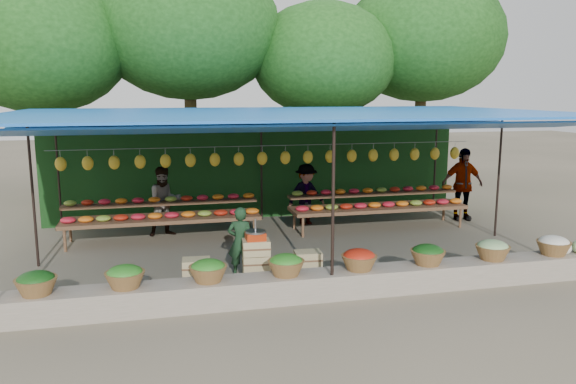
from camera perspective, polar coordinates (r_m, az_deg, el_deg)
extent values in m
plane|color=brown|center=(11.63, 0.04, -5.86)|extent=(60.00, 60.00, 0.00)
cube|color=slate|center=(9.04, 4.18, -9.31)|extent=(10.60, 0.55, 0.40)
cylinder|color=black|center=(8.58, 4.58, -2.05)|extent=(0.05, 0.05, 2.80)
cylinder|color=black|center=(11.23, -24.51, -0.04)|extent=(0.05, 0.05, 2.80)
cylinder|color=black|center=(13.28, 20.63, 1.67)|extent=(0.05, 0.05, 2.80)
cylinder|color=black|center=(14.05, -22.33, 2.00)|extent=(0.05, 0.05, 2.80)
cylinder|color=black|center=(14.13, -2.72, 2.79)|extent=(0.05, 0.05, 2.80)
cylinder|color=black|center=(15.74, 14.74, 3.22)|extent=(0.05, 0.05, 2.80)
cube|color=blue|center=(11.18, 0.04, 8.06)|extent=(10.80, 6.60, 0.04)
cube|color=blue|center=(9.26, 2.96, 6.50)|extent=(10.80, 2.19, 0.26)
cube|color=blue|center=(13.14, -2.02, 7.58)|extent=(10.80, 2.19, 0.26)
cylinder|color=gray|center=(12.60, -1.45, 4.74)|extent=(9.60, 0.01, 0.01)
ellipsoid|color=gold|center=(12.50, -22.09, 2.66)|extent=(0.23, 0.17, 0.30)
ellipsoid|color=gold|center=(12.43, -19.68, 2.77)|extent=(0.23, 0.17, 0.30)
ellipsoid|color=gold|center=(12.38, -17.24, 2.89)|extent=(0.23, 0.17, 0.30)
ellipsoid|color=gold|center=(12.36, -14.79, 2.99)|extent=(0.23, 0.17, 0.30)
ellipsoid|color=gold|center=(12.36, -12.33, 3.09)|extent=(0.23, 0.17, 0.30)
ellipsoid|color=gold|center=(12.38, -9.88, 3.19)|extent=(0.23, 0.17, 0.30)
ellipsoid|color=gold|center=(12.42, -7.44, 3.28)|extent=(0.23, 0.17, 0.30)
ellipsoid|color=gold|center=(12.49, -5.02, 3.36)|extent=(0.23, 0.17, 0.30)
ellipsoid|color=gold|center=(12.58, -2.63, 3.44)|extent=(0.23, 0.17, 0.30)
ellipsoid|color=gold|center=(12.68, -0.28, 3.51)|extent=(0.23, 0.17, 0.30)
ellipsoid|color=gold|center=(12.82, 2.03, 3.57)|extent=(0.23, 0.17, 0.30)
ellipsoid|color=gold|center=(12.97, 4.29, 3.62)|extent=(0.23, 0.17, 0.30)
ellipsoid|color=gold|center=(13.14, 6.50, 3.67)|extent=(0.23, 0.17, 0.30)
ellipsoid|color=gold|center=(13.33, 8.64, 3.71)|extent=(0.23, 0.17, 0.30)
ellipsoid|color=gold|center=(13.53, 10.72, 3.75)|extent=(0.23, 0.17, 0.30)
ellipsoid|color=gold|center=(13.76, 12.74, 3.78)|extent=(0.23, 0.17, 0.30)
ellipsoid|color=gold|center=(14.00, 14.69, 3.80)|extent=(0.23, 0.17, 0.30)
ellipsoid|color=gold|center=(14.26, 16.57, 3.82)|extent=(0.23, 0.17, 0.30)
ellipsoid|color=#154712|center=(8.68, -24.26, -8.11)|extent=(0.52, 0.52, 0.23)
ellipsoid|color=#2D7820|center=(8.53, -16.25, -7.92)|extent=(0.52, 0.52, 0.23)
ellipsoid|color=#2D7820|center=(8.55, -8.13, -7.58)|extent=(0.52, 0.52, 0.23)
ellipsoid|color=#2D7820|center=(8.73, -0.20, -7.09)|extent=(0.52, 0.52, 0.23)
ellipsoid|color=#AC1F0E|center=(9.07, 7.24, -6.51)|extent=(0.52, 0.52, 0.23)
ellipsoid|color=#154712|center=(9.55, 14.03, -5.88)|extent=(0.52, 0.52, 0.23)
ellipsoid|color=#8DB873|center=(10.15, 20.08, -5.26)|extent=(0.52, 0.52, 0.23)
ellipsoid|color=silver|center=(10.85, 25.40, -4.65)|extent=(0.52, 0.52, 0.23)
cube|color=#184519|center=(14.39, -2.90, 2.32)|extent=(10.60, 0.06, 2.50)
cylinder|color=#322512|center=(16.96, -23.35, 5.19)|extent=(0.36, 0.36, 3.97)
ellipsoid|color=#133A10|center=(16.96, -23.95, 13.55)|extent=(4.77, 4.77, 3.69)
cylinder|color=#322512|center=(17.13, -9.81, 6.76)|extent=(0.36, 0.36, 4.48)
ellipsoid|color=#133A10|center=(17.20, -10.10, 16.11)|extent=(5.39, 5.39, 4.17)
cylinder|color=#322512|center=(17.58, 3.48, 5.72)|extent=(0.36, 0.36, 3.71)
ellipsoid|color=#133A10|center=(17.56, 3.57, 13.29)|extent=(4.47, 4.47, 3.45)
cylinder|color=#322512|center=(19.23, 13.23, 6.81)|extent=(0.36, 0.36, 4.35)
ellipsoid|color=#133A10|center=(19.28, 13.57, 14.90)|extent=(5.24, 5.24, 4.05)
cube|color=#543621|center=(12.46, -12.65, -2.65)|extent=(4.20, 0.95, 0.08)
cube|color=#543621|center=(12.70, -12.72, -1.12)|extent=(4.20, 0.35, 0.06)
cylinder|color=#543621|center=(12.27, -21.73, -4.54)|extent=(0.06, 0.06, 0.50)
cylinder|color=#543621|center=(12.31, -3.44, -3.78)|extent=(0.06, 0.06, 0.50)
cylinder|color=#543621|center=(13.04, -21.25, -3.67)|extent=(0.06, 0.06, 0.50)
cylinder|color=#543621|center=(13.07, -4.06, -2.95)|extent=(0.06, 0.06, 0.50)
ellipsoid|color=red|center=(12.42, -21.45, -2.68)|extent=(0.31, 0.26, 0.13)
ellipsoid|color=olive|center=(12.81, -21.26, -1.07)|extent=(0.26, 0.22, 0.12)
ellipsoid|color=orange|center=(12.38, -19.85, -2.62)|extent=(0.31, 0.26, 0.13)
ellipsoid|color=#AC1F0E|center=(12.76, -19.71, -1.01)|extent=(0.26, 0.22, 0.12)
ellipsoid|color=olive|center=(12.34, -18.23, -2.57)|extent=(0.31, 0.26, 0.13)
ellipsoid|color=red|center=(12.73, -18.14, -0.94)|extent=(0.26, 0.22, 0.12)
ellipsoid|color=#AC1F0E|center=(12.32, -16.61, -2.50)|extent=(0.31, 0.26, 0.13)
ellipsoid|color=orange|center=(12.70, -16.57, -0.88)|extent=(0.26, 0.22, 0.12)
ellipsoid|color=red|center=(12.30, -14.98, -2.44)|extent=(0.31, 0.26, 0.13)
ellipsoid|color=red|center=(12.69, -14.99, -0.82)|extent=(0.26, 0.22, 0.12)
ellipsoid|color=orange|center=(12.30, -13.35, -2.37)|extent=(0.31, 0.26, 0.13)
ellipsoid|color=orange|center=(12.68, -13.41, -0.75)|extent=(0.26, 0.22, 0.12)
ellipsoid|color=red|center=(12.30, -11.72, -2.31)|extent=(0.31, 0.26, 0.13)
ellipsoid|color=olive|center=(12.69, -11.83, -0.69)|extent=(0.26, 0.22, 0.12)
ellipsoid|color=orange|center=(12.31, -10.09, -2.24)|extent=(0.31, 0.26, 0.13)
ellipsoid|color=#AC1F0E|center=(12.70, -10.26, -0.62)|extent=(0.26, 0.22, 0.12)
ellipsoid|color=olive|center=(12.34, -8.47, -2.17)|extent=(0.31, 0.26, 0.13)
ellipsoid|color=red|center=(12.72, -8.68, -0.55)|extent=(0.26, 0.22, 0.12)
ellipsoid|color=#AC1F0E|center=(12.37, -6.86, -2.09)|extent=(0.31, 0.26, 0.13)
ellipsoid|color=orange|center=(12.76, -7.12, -0.49)|extent=(0.26, 0.22, 0.12)
ellipsoid|color=red|center=(12.41, -5.25, -2.02)|extent=(0.31, 0.26, 0.13)
ellipsoid|color=red|center=(12.80, -5.56, -0.42)|extent=(0.26, 0.22, 0.12)
ellipsoid|color=orange|center=(12.47, -3.66, -1.94)|extent=(0.31, 0.26, 0.13)
ellipsoid|color=orange|center=(12.85, -4.02, -0.36)|extent=(0.26, 0.22, 0.12)
cube|color=#543621|center=(13.47, 9.12, -1.57)|extent=(4.20, 0.95, 0.08)
cube|color=#543621|center=(13.69, 8.68, -0.18)|extent=(4.20, 0.35, 0.06)
cylinder|color=#543621|center=(12.54, 1.52, -3.50)|extent=(0.06, 0.06, 0.50)
cylinder|color=#543621|center=(14.04, 17.10, -2.47)|extent=(0.06, 0.06, 0.50)
cylinder|color=#543621|center=(13.29, 0.63, -2.71)|extent=(0.06, 0.06, 0.50)
cylinder|color=#543621|center=(14.72, 15.53, -1.82)|extent=(0.06, 0.06, 0.50)
ellipsoid|color=red|center=(12.71, 1.46, -1.69)|extent=(0.31, 0.26, 0.13)
ellipsoid|color=olive|center=(13.08, 0.96, -0.14)|extent=(0.26, 0.22, 0.12)
ellipsoid|color=orange|center=(12.80, 2.97, -1.62)|extent=(0.31, 0.26, 0.13)
ellipsoid|color=#AC1F0E|center=(13.17, 2.43, -0.08)|extent=(0.26, 0.22, 0.12)
ellipsoid|color=olive|center=(12.90, 4.46, -1.54)|extent=(0.31, 0.26, 0.13)
ellipsoid|color=red|center=(13.27, 3.88, -0.02)|extent=(0.26, 0.22, 0.12)
ellipsoid|color=#AC1F0E|center=(13.01, 5.93, -1.46)|extent=(0.31, 0.26, 0.13)
ellipsoid|color=orange|center=(13.38, 5.31, 0.04)|extent=(0.26, 0.22, 0.12)
ellipsoid|color=red|center=(13.13, 7.37, -1.39)|extent=(0.31, 0.26, 0.13)
ellipsoid|color=red|center=(13.50, 6.72, 0.11)|extent=(0.26, 0.22, 0.12)
ellipsoid|color=orange|center=(13.26, 8.79, -1.31)|extent=(0.31, 0.26, 0.13)
ellipsoid|color=orange|center=(13.62, 8.10, 0.16)|extent=(0.26, 0.22, 0.12)
ellipsoid|color=red|center=(13.40, 10.17, -1.24)|extent=(0.31, 0.26, 0.13)
ellipsoid|color=olive|center=(13.75, 9.46, 0.22)|extent=(0.26, 0.22, 0.12)
ellipsoid|color=orange|center=(13.54, 11.53, -1.16)|extent=(0.31, 0.26, 0.13)
ellipsoid|color=#AC1F0E|center=(13.89, 10.79, 0.28)|extent=(0.26, 0.22, 0.12)
ellipsoid|color=olive|center=(13.69, 12.86, -1.09)|extent=(0.31, 0.26, 0.13)
ellipsoid|color=red|center=(14.04, 12.09, 0.34)|extent=(0.26, 0.22, 0.12)
ellipsoid|color=#AC1F0E|center=(13.85, 14.16, -1.02)|extent=(0.31, 0.26, 0.13)
ellipsoid|color=orange|center=(14.19, 13.37, 0.39)|extent=(0.26, 0.22, 0.12)
ellipsoid|color=red|center=(14.01, 15.43, -0.95)|extent=(0.31, 0.26, 0.13)
ellipsoid|color=red|center=(14.35, 14.62, 0.44)|extent=(0.26, 0.22, 0.12)
ellipsoid|color=orange|center=(14.18, 16.67, -0.88)|extent=(0.31, 0.26, 0.13)
ellipsoid|color=orange|center=(14.52, 15.84, 0.50)|extent=(0.26, 0.22, 0.12)
cube|color=tan|center=(9.48, -9.25, -8.96)|extent=(0.48, 0.38, 0.25)
cube|color=tan|center=(9.40, -9.30, -7.46)|extent=(0.48, 0.38, 0.25)
cube|color=tan|center=(9.60, -3.22, -8.61)|extent=(0.48, 0.38, 0.25)
cube|color=tan|center=(9.51, -3.24, -7.12)|extent=(0.48, 0.38, 0.25)
cube|color=tan|center=(9.44, -3.25, -5.62)|extent=(0.48, 0.38, 0.25)
cube|color=tan|center=(9.79, 2.02, -8.22)|extent=(0.48, 0.38, 0.25)
cube|color=tan|center=(9.71, 2.03, -6.76)|extent=(0.48, 0.38, 0.25)
cube|color=#BB2F0F|center=(9.39, -3.32, -4.51)|extent=(0.32, 0.28, 0.13)
cylinder|color=gray|center=(9.37, -3.32, -4.04)|extent=(0.34, 0.34, 0.03)
cylinder|color=gray|center=(9.35, -3.33, -3.44)|extent=(0.03, 0.03, 0.23)
imported|color=#18351D|center=(9.83, -4.85, -5.10)|extent=(0.53, 0.43, 1.26)
imported|color=slate|center=(12.87, -12.40, -0.94)|extent=(0.87, 0.75, 1.57)
imported|color=slate|center=(13.66, 1.85, -0.24)|extent=(1.06, 0.74, 1.49)
imported|color=slate|center=(14.79, 17.28, 0.76)|extent=(1.10, 0.53, 1.83)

